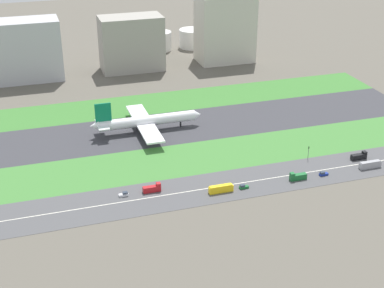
# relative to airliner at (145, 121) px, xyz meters

# --- Properties ---
(ground_plane) EXTENTS (800.00, 800.00, 0.00)m
(ground_plane) POSITION_rel_airliner_xyz_m (26.88, -0.00, -6.23)
(ground_plane) COLOR #5B564C
(runway) EXTENTS (280.00, 46.00, 0.10)m
(runway) POSITION_rel_airliner_xyz_m (26.88, -0.00, -6.18)
(runway) COLOR #38383D
(runway) RESTS_ON ground_plane
(grass_median_north) EXTENTS (280.00, 36.00, 0.10)m
(grass_median_north) POSITION_rel_airliner_xyz_m (26.88, 41.00, -6.18)
(grass_median_north) COLOR #3D7A33
(grass_median_north) RESTS_ON ground_plane
(grass_median_south) EXTENTS (280.00, 36.00, 0.10)m
(grass_median_south) POSITION_rel_airliner_xyz_m (26.88, -41.00, -6.18)
(grass_median_south) COLOR #427F38
(grass_median_south) RESTS_ON ground_plane
(highway) EXTENTS (280.00, 28.00, 0.10)m
(highway) POSITION_rel_airliner_xyz_m (26.88, -73.00, -6.18)
(highway) COLOR #4C4C4F
(highway) RESTS_ON ground_plane
(highway_centerline) EXTENTS (266.00, 0.50, 0.01)m
(highway_centerline) POSITION_rel_airliner_xyz_m (26.88, -73.00, -6.13)
(highway_centerline) COLOR silver
(highway_centerline) RESTS_ON highway
(airliner) EXTENTS (65.00, 56.00, 19.70)m
(airliner) POSITION_rel_airliner_xyz_m (0.00, 0.00, 0.00)
(airliner) COLOR white
(airliner) RESTS_ON runway
(bus_1) EXTENTS (11.60, 2.50, 3.50)m
(bus_1) POSITION_rel_airliner_xyz_m (17.78, -78.00, -4.41)
(bus_1) COLOR yellow
(bus_1) RESTS_ON highway
(bus_0) EXTENTS (11.60, 2.50, 3.50)m
(bus_0) POSITION_rel_airliner_xyz_m (97.53, -78.00, -4.41)
(bus_0) COLOR #99999E
(bus_0) RESTS_ON highway
(truck_0) EXTENTS (8.40, 2.50, 4.00)m
(truck_0) POSITION_rel_airliner_xyz_m (-12.44, -68.00, -4.56)
(truck_0) COLOR #B2191E
(truck_0) RESTS_ON highway
(car_1) EXTENTS (4.40, 1.80, 2.00)m
(car_1) POSITION_rel_airliner_xyz_m (-25.84, -68.00, -5.31)
(car_1) COLOR silver
(car_1) RESTS_ON highway
(car_3) EXTENTS (4.40, 1.80, 2.00)m
(car_3) POSITION_rel_airliner_xyz_m (29.08, -78.00, -5.31)
(car_3) COLOR #19662D
(car_3) RESTS_ON highway
(truck_2) EXTENTS (8.40, 2.50, 4.00)m
(truck_2) POSITION_rel_airliner_xyz_m (57.18, -78.00, -4.56)
(truck_2) COLOR #19662D
(truck_2) RESTS_ON highway
(truck_1) EXTENTS (8.40, 2.50, 4.00)m
(truck_1) POSITION_rel_airliner_xyz_m (97.62, -68.00, -4.56)
(truck_1) COLOR black
(truck_1) RESTS_ON highway
(car_2) EXTENTS (4.40, 1.80, 2.00)m
(car_2) POSITION_rel_airliner_xyz_m (71.21, -78.00, -5.31)
(car_2) COLOR navy
(car_2) RESTS_ON highway
(traffic_light) EXTENTS (0.36, 0.50, 7.20)m
(traffic_light) POSITION_rel_airliner_xyz_m (72.38, -60.01, -1.94)
(traffic_light) COLOR #4C4C51
(traffic_light) RESTS_ON highway
(terminal_building) EXTENTS (57.08, 25.32, 43.02)m
(terminal_building) POSITION_rel_airliner_xyz_m (-63.12, 114.00, 15.28)
(terminal_building) COLOR #B2B2B7
(terminal_building) RESTS_ON ground_plane
(hangar_building) EXTENTS (46.10, 24.30, 40.44)m
(hangar_building) POSITION_rel_airliner_xyz_m (17.09, 114.00, 13.99)
(hangar_building) COLOR #9E998E
(hangar_building) RESTS_ON ground_plane
(office_tower) EXTENTS (42.90, 26.70, 51.43)m
(office_tower) POSITION_rel_airliner_xyz_m (91.14, 114.00, 19.48)
(office_tower) COLOR beige
(office_tower) RESTS_ON ground_plane
(fuel_tank_west) EXTENTS (22.53, 22.53, 14.74)m
(fuel_tank_west) POSITION_rel_airliner_xyz_m (14.81, 159.00, 1.14)
(fuel_tank_west) COLOR silver
(fuel_tank_west) RESTS_ON ground_plane
(fuel_tank_centre) EXTENTS (20.38, 20.38, 15.58)m
(fuel_tank_centre) POSITION_rel_airliner_xyz_m (49.66, 159.00, 1.56)
(fuel_tank_centre) COLOR silver
(fuel_tank_centre) RESTS_ON ground_plane
(fuel_tank_east) EXTENTS (22.33, 22.33, 15.36)m
(fuel_tank_east) POSITION_rel_airliner_xyz_m (78.77, 159.00, 1.45)
(fuel_tank_east) COLOR silver
(fuel_tank_east) RESTS_ON ground_plane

